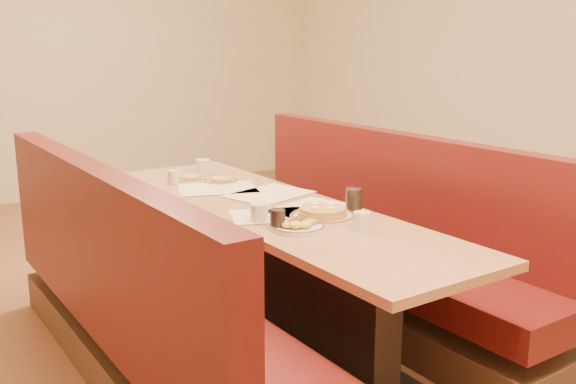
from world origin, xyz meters
TOP-DOWN VIEW (x-y plane):
  - ground at (0.00, 0.00)m, footprint 8.00×8.00m
  - diner_table at (0.00, 0.00)m, footprint 0.70×2.50m
  - booth_left at (-0.73, 0.00)m, footprint 0.55×2.50m
  - booth_right at (0.73, 0.00)m, footprint 0.55×2.50m
  - placemat_near_left at (-0.12, -0.16)m, footprint 0.43×0.38m
  - placemat_near_right at (0.12, -0.17)m, footprint 0.47×0.41m
  - placemat_far_left at (-0.05, 0.50)m, footprint 0.52×0.45m
  - placemat_far_right at (0.12, 0.22)m, footprint 0.49×0.42m
  - pancake_plate at (0.06, -0.34)m, footprint 0.31×0.31m
  - eggs_plate at (-0.13, -0.41)m, footprint 0.25×0.25m
  - extra_plate_mid at (0.05, 0.63)m, footprint 0.19×0.19m
  - extra_plate_far at (-0.08, 0.79)m, footprint 0.21×0.21m
  - coffee_mug_a at (0.10, -0.58)m, footprint 0.11×0.08m
  - coffee_mug_b at (-0.21, -0.22)m, footprint 0.12×0.08m
  - coffee_mug_c at (0.08, 0.91)m, footprint 0.12×0.09m
  - coffee_mug_d at (-0.19, 0.76)m, footprint 0.10×0.07m
  - soda_tumbler_near at (-0.21, -0.36)m, footprint 0.07×0.07m
  - soda_tumbler_mid at (0.28, -0.30)m, footprint 0.08×0.08m

SIDE VIEW (x-z plane):
  - ground at x=0.00m, z-range 0.00..0.00m
  - booth_left at x=-0.73m, z-range -0.16..0.89m
  - booth_right at x=0.73m, z-range -0.16..0.89m
  - diner_table at x=0.00m, z-range 0.00..0.75m
  - placemat_near_left at x=-0.12m, z-range 0.75..0.76m
  - placemat_near_right at x=0.12m, z-range 0.75..0.76m
  - placemat_far_left at x=-0.05m, z-range 0.75..0.76m
  - placemat_far_right at x=0.12m, z-range 0.75..0.76m
  - extra_plate_mid at x=0.05m, z-range 0.74..0.78m
  - extra_plate_far at x=-0.08m, z-range 0.74..0.79m
  - eggs_plate at x=-0.13m, z-range 0.74..0.79m
  - pancake_plate at x=0.06m, z-range 0.74..0.81m
  - coffee_mug_d at x=-0.19m, z-range 0.75..0.83m
  - coffee_mug_a at x=0.10m, z-range 0.75..0.83m
  - coffee_mug_b at x=-0.21m, z-range 0.75..0.84m
  - soda_tumbler_near at x=-0.21m, z-range 0.75..0.84m
  - coffee_mug_c at x=0.08m, z-range 0.75..0.85m
  - soda_tumbler_mid at x=0.28m, z-range 0.75..0.86m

